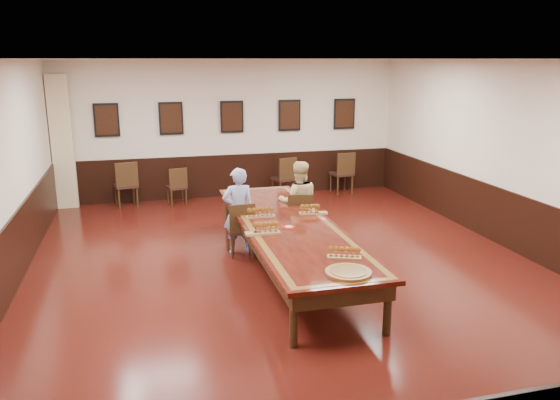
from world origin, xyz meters
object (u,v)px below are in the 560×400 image
object	(u,v)px
chair_man	(240,228)
person_woman	(298,202)
chair_woman	(299,218)
spare_chair_b	(177,186)
person_man	(238,211)
conference_table	(288,232)
spare_chair_a	(126,184)
spare_chair_d	(342,172)
carved_platter	(348,272)
spare_chair_c	(283,177)

from	to	relation	value
chair_man	person_woman	world-z (taller)	person_woman
chair_woman	chair_man	bearing A→B (deg)	26.29
spare_chair_b	chair_woman	bearing A→B (deg)	110.52
person_man	conference_table	distance (m)	1.14
spare_chair_b	conference_table	distance (m)	4.67
chair_man	chair_woman	size ratio (longest dim) A/B	0.98
chair_man	spare_chair_b	world-z (taller)	chair_man
spare_chair_a	spare_chair_d	size ratio (longest dim) A/B	1.01
chair_woman	carved_platter	bearing A→B (deg)	93.73
spare_chair_a	person_man	world-z (taller)	person_man
spare_chair_c	conference_table	world-z (taller)	spare_chair_c
chair_man	carved_platter	world-z (taller)	chair_man
spare_chair_c	conference_table	distance (m)	4.62
chair_man	person_man	world-z (taller)	person_man
carved_platter	person_woman	bearing A→B (deg)	83.26
spare_chair_a	conference_table	bearing A→B (deg)	106.97
spare_chair_a	chair_woman	bearing A→B (deg)	120.05
spare_chair_d	person_woman	world-z (taller)	person_woman
chair_man	spare_chair_d	distance (m)	4.94
spare_chair_b	person_woman	size ratio (longest dim) A/B	0.59
spare_chair_b	carved_platter	bearing A→B (deg)	93.32
chair_woman	spare_chair_b	size ratio (longest dim) A/B	1.09
spare_chair_c	person_man	distance (m)	3.93
spare_chair_c	spare_chair_d	size ratio (longest dim) A/B	0.96
spare_chair_c	person_woman	bearing A→B (deg)	65.37
carved_platter	chair_woman	bearing A→B (deg)	83.37
chair_man	spare_chair_c	size ratio (longest dim) A/B	0.94
spare_chair_d	person_woman	distance (m)	3.92
spare_chair_d	spare_chair_b	bearing A→B (deg)	-4.15
spare_chair_c	carved_platter	bearing A→B (deg)	67.20
chair_woman	person_man	xyz separation A→B (m)	(-1.13, -0.22, 0.27)
spare_chair_d	carved_platter	size ratio (longest dim) A/B	1.55
chair_man	spare_chair_b	size ratio (longest dim) A/B	1.07
chair_woman	spare_chair_d	world-z (taller)	spare_chair_d
chair_woman	spare_chair_b	world-z (taller)	chair_woman
carved_platter	spare_chair_b	bearing A→B (deg)	102.96
chair_man	spare_chair_c	distance (m)	4.01
carved_platter	person_man	bearing A→B (deg)	103.49
spare_chair_a	spare_chair_c	bearing A→B (deg)	166.93
chair_woman	spare_chair_a	world-z (taller)	spare_chair_a
chair_man	spare_chair_c	xyz separation A→B (m)	(1.72, 3.62, 0.03)
spare_chair_b	conference_table	size ratio (longest dim) A/B	0.17
chair_woman	spare_chair_a	distance (m)	4.54
chair_man	spare_chair_a	world-z (taller)	spare_chair_a
chair_woman	conference_table	world-z (taller)	chair_woman
chair_man	spare_chair_a	distance (m)	4.17
chair_man	person_woman	xyz separation A→B (m)	(1.14, 0.42, 0.27)
person_man	spare_chair_d	bearing A→B (deg)	-134.31
chair_man	spare_chair_c	world-z (taller)	spare_chair_c
chair_woman	spare_chair_b	distance (m)	3.79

